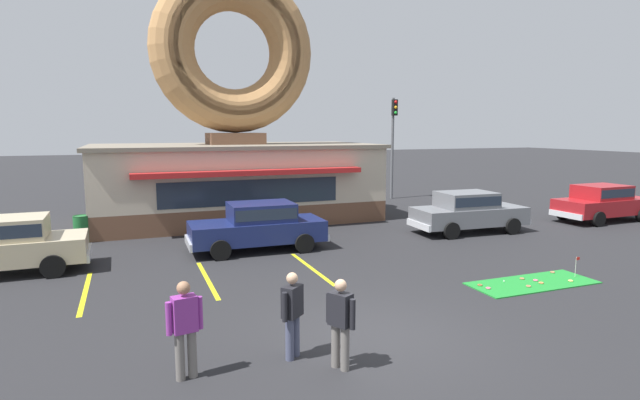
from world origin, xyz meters
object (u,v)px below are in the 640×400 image
at_px(traffic_light_pole, 393,135).
at_px(pedestrian_blue_sweater_man, 185,325).
at_px(car_red, 603,201).
at_px(car_champagne, 2,244).
at_px(car_navy, 259,225).
at_px(golf_ball, 504,281).
at_px(pedestrian_hooded_kid, 340,320).
at_px(car_grey, 468,210).
at_px(pedestrian_leather_jacket_man, 292,311).
at_px(putting_flag_pin, 577,262).
at_px(trash_bin, 82,228).

bearing_deg(traffic_light_pole, pedestrian_blue_sweater_man, -127.78).
bearing_deg(car_red, car_champagne, -179.95).
relative_size(car_red, car_navy, 1.01).
bearing_deg(car_navy, pedestrian_blue_sweater_man, -111.86).
relative_size(golf_ball, car_navy, 0.01).
height_order(pedestrian_blue_sweater_man, pedestrian_hooded_kid, pedestrian_blue_sweater_man).
height_order(car_grey, pedestrian_leather_jacket_man, car_grey).
height_order(putting_flag_pin, pedestrian_blue_sweater_man, pedestrian_blue_sweater_man).
bearing_deg(pedestrian_hooded_kid, golf_ball, 25.27).
height_order(car_grey, car_champagne, same).
relative_size(golf_ball, traffic_light_pole, 0.01).
distance_m(golf_ball, putting_flag_pin, 2.24).
distance_m(car_red, car_navy, 15.47).
relative_size(car_champagne, car_navy, 1.00).
distance_m(car_red, pedestrian_leather_jacket_man, 18.58).
height_order(golf_ball, car_grey, car_grey).
xyz_separation_m(pedestrian_hooded_kid, trash_bin, (-4.84, 12.10, -0.36)).
distance_m(putting_flag_pin, car_champagne, 15.83).
xyz_separation_m(car_grey, traffic_light_pole, (1.98, 9.56, 2.84)).
distance_m(putting_flag_pin, pedestrian_leather_jacket_man, 8.92).
xyz_separation_m(pedestrian_blue_sweater_man, pedestrian_leather_jacket_man, (1.84, 0.09, -0.05)).
relative_size(pedestrian_leather_jacket_man, traffic_light_pole, 0.27).
bearing_deg(car_navy, car_red, -0.71).
bearing_deg(golf_ball, car_champagne, 155.59).
bearing_deg(pedestrian_leather_jacket_man, pedestrian_hooded_kid, -47.04).
bearing_deg(putting_flag_pin, car_red, 36.31).
relative_size(golf_ball, car_champagne, 0.01).
distance_m(car_red, traffic_light_pole, 11.29).
height_order(car_champagne, pedestrian_blue_sweater_man, pedestrian_blue_sweater_man).
height_order(car_navy, traffic_light_pole, traffic_light_pole).
xyz_separation_m(pedestrian_blue_sweater_man, trash_bin, (-2.38, 11.52, -0.40)).
xyz_separation_m(car_grey, pedestrian_hooded_kid, (-9.15, -8.57, -0.02)).
distance_m(car_champagne, trash_bin, 4.06).
bearing_deg(car_red, pedestrian_leather_jacket_man, -155.20).
height_order(car_red, pedestrian_hooded_kid, car_red).
height_order(putting_flag_pin, pedestrian_leather_jacket_man, pedestrian_leather_jacket_man).
xyz_separation_m(car_champagne, traffic_light_pole, (17.70, 9.68, 2.84)).
bearing_deg(car_grey, traffic_light_pole, 78.29).
relative_size(car_champagne, trash_bin, 4.71).
distance_m(car_grey, pedestrian_blue_sweater_man, 14.10).
xyz_separation_m(golf_ball, car_champagne, (-12.47, 5.66, 0.82)).
distance_m(putting_flag_pin, pedestrian_blue_sweater_man, 10.74).
bearing_deg(traffic_light_pole, pedestrian_hooded_kid, -121.56).
bearing_deg(golf_ball, car_grey, 60.68).
distance_m(pedestrian_leather_jacket_man, traffic_light_pole, 21.24).
bearing_deg(pedestrian_hooded_kid, car_champagne, 127.83).
distance_m(car_grey, pedestrian_hooded_kid, 12.54).
bearing_deg(traffic_light_pole, car_grey, -101.71).
relative_size(car_navy, traffic_light_pole, 0.79).
xyz_separation_m(golf_ball, pedestrian_leather_jacket_man, (-6.53, -2.12, 0.80)).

